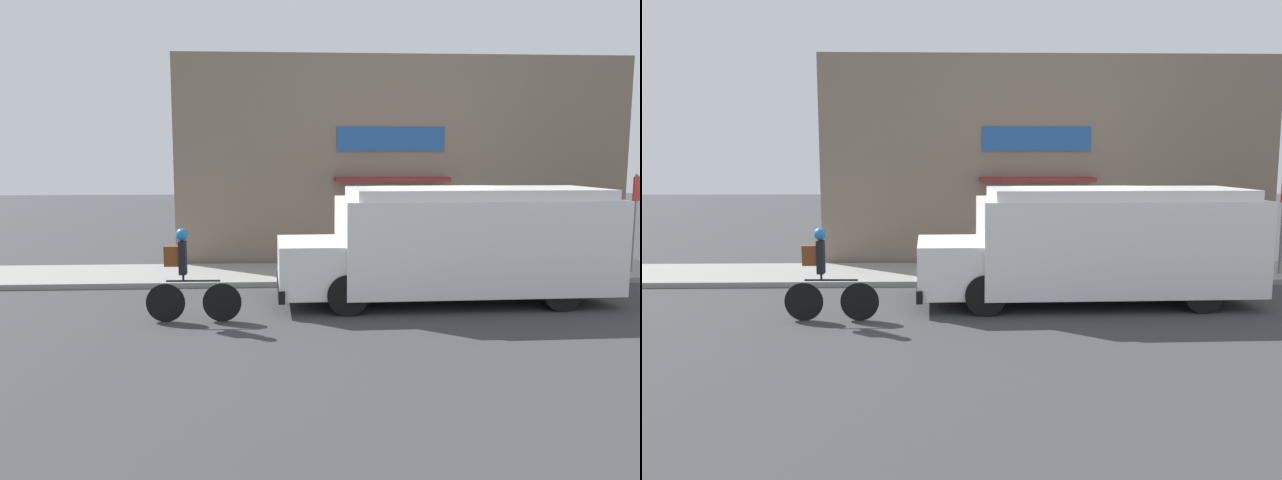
% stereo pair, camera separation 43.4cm
% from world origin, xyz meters
% --- Properties ---
extents(ground_plane, '(70.00, 70.00, 0.00)m').
position_xyz_m(ground_plane, '(0.00, 0.00, 0.00)').
color(ground_plane, '#38383A').
extents(sidewalk, '(28.00, 2.53, 0.12)m').
position_xyz_m(sidewalk, '(0.00, 1.26, 0.06)').
color(sidewalk, gray).
rests_on(sidewalk, ground_plane).
extents(storefront, '(12.22, 0.77, 5.60)m').
position_xyz_m(storefront, '(-0.01, 2.74, 2.80)').
color(storefront, '#756656').
rests_on(storefront, ground_plane).
extents(school_bus, '(6.74, 2.69, 2.31)m').
position_xyz_m(school_bus, '(0.26, -1.58, 1.21)').
color(school_bus, white).
rests_on(school_bus, ground_plane).
extents(cyclist, '(1.70, 0.22, 1.69)m').
position_xyz_m(cyclist, '(-4.98, -2.88, 0.82)').
color(cyclist, black).
rests_on(cyclist, ground_plane).
extents(trash_bin, '(0.53, 0.53, 0.87)m').
position_xyz_m(trash_bin, '(0.11, 1.20, 0.56)').
color(trash_bin, slate).
rests_on(trash_bin, sidewalk).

